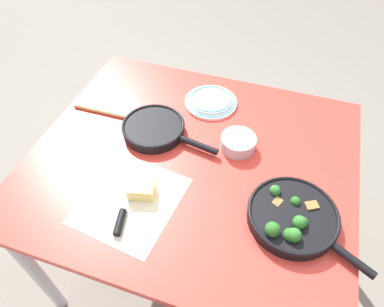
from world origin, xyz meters
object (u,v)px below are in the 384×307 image
at_px(grater_knife, 124,209).
at_px(dinner_plate_stack, 211,101).
at_px(skillet_broccoli, 293,217).
at_px(cheese_block, 141,189).
at_px(skillet_eggs, 155,128).
at_px(prep_bowl_steel, 238,143).
at_px(wooden_spoon, 128,118).

bearing_deg(grater_knife, dinner_plate_stack, -23.67).
bearing_deg(skillet_broccoli, cheese_block, -146.65).
xyz_separation_m(skillet_broccoli, skillet_eggs, (-0.54, 0.22, -0.00)).
relative_size(cheese_block, prep_bowl_steel, 0.76).
height_order(skillet_broccoli, dinner_plate_stack, skillet_broccoli).
height_order(skillet_broccoli, cheese_block, skillet_broccoli).
xyz_separation_m(skillet_eggs, wooden_spoon, (-0.13, 0.03, -0.01)).
relative_size(skillet_broccoli, dinner_plate_stack, 1.75).
height_order(skillet_broccoli, grater_knife, skillet_broccoli).
xyz_separation_m(skillet_broccoli, wooden_spoon, (-0.67, 0.26, -0.02)).
bearing_deg(skillet_broccoli, skillet_eggs, -175.15).
bearing_deg(cheese_block, dinner_plate_stack, 80.56).
distance_m(grater_knife, prep_bowl_steel, 0.46).
height_order(wooden_spoon, cheese_block, cheese_block).
xyz_separation_m(wooden_spoon, grater_knife, (0.17, -0.39, 0.00)).
height_order(wooden_spoon, dinner_plate_stack, dinner_plate_stack).
relative_size(wooden_spoon, dinner_plate_stack, 1.80).
distance_m(skillet_eggs, cheese_block, 0.28).
bearing_deg(prep_bowl_steel, skillet_broccoli, -47.28).
height_order(skillet_eggs, wooden_spoon, skillet_eggs).
relative_size(grater_knife, dinner_plate_stack, 1.19).
height_order(grater_knife, dinner_plate_stack, dinner_plate_stack).
bearing_deg(prep_bowl_steel, skillet_eggs, -175.40).
height_order(skillet_eggs, cheese_block, cheese_block).
xyz_separation_m(skillet_broccoli, cheese_block, (-0.47, -0.05, -0.00)).
bearing_deg(dinner_plate_stack, wooden_spoon, -145.04).
distance_m(grater_knife, cheese_block, 0.08).
xyz_separation_m(grater_knife, prep_bowl_steel, (0.27, 0.38, 0.02)).
relative_size(skillet_broccoli, grater_knife, 1.47).
bearing_deg(prep_bowl_steel, grater_knife, -125.83).
xyz_separation_m(skillet_eggs, grater_knife, (0.04, -0.35, -0.01)).
bearing_deg(wooden_spoon, cheese_block, -58.36).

